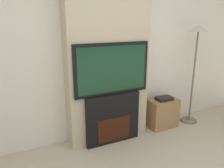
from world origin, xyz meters
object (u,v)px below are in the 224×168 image
fireplace (112,118)px  floor_lamp (196,49)px  media_stand (162,112)px  television (112,69)px

fireplace → floor_lamp: bearing=0.2°
floor_lamp → media_stand: size_ratio=3.12×
media_stand → floor_lamp: bearing=-5.7°
fireplace → television: bearing=-90.0°
television → media_stand: (0.94, 0.06, -0.83)m
television → media_stand: bearing=3.8°
television → floor_lamp: 1.50m
television → media_stand: size_ratio=2.05×
media_stand → fireplace: bearing=-176.3°
television → floor_lamp: floor_lamp is taller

